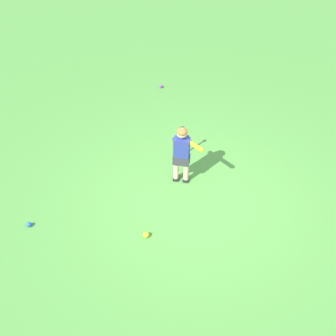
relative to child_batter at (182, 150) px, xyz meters
The scene contains 6 objects.
ground_plane 0.84m from the child_batter, 161.07° to the left, with size 40.00×40.00×0.00m, color #519942.
child_batter is the anchor object (origin of this frame).
play_ball_by_bucket 1.50m from the child_batter, 112.79° to the left, with size 0.09×0.09×0.09m, color yellow.
play_ball_far_left 3.14m from the child_batter, 36.20° to the right, with size 0.07×0.07×0.07m, color purple.
play_ball_behind_batter 2.64m from the child_batter, 70.71° to the left, with size 0.08×0.08×0.08m, color blue.
batting_tee 0.86m from the child_batter, 44.79° to the right, with size 0.28×0.28×0.62m.
Camera 1 is at (-3.47, 3.89, 5.14)m, focal length 48.16 mm.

